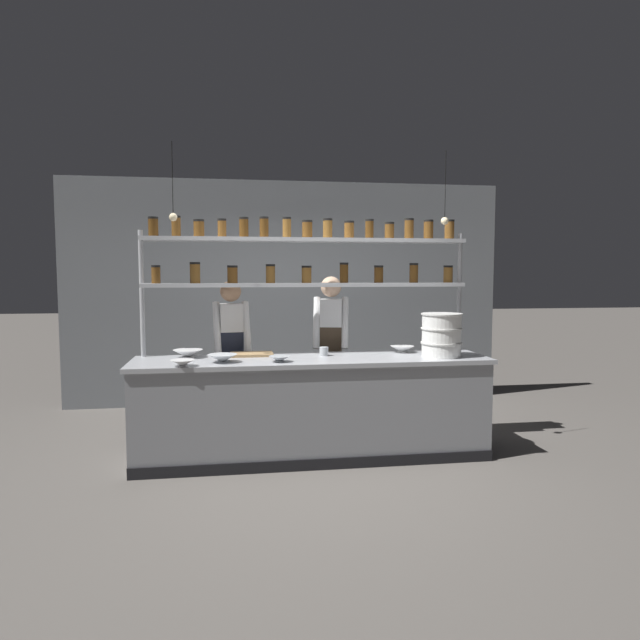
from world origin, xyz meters
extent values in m
plane|color=#5B5651|center=(0.00, 0.00, 0.00)|extent=(40.00, 40.00, 0.00)
cube|color=gray|center=(0.00, 2.30, 1.43)|extent=(5.63, 0.12, 2.86)
cube|color=gray|center=(0.00, 0.00, 0.44)|extent=(3.17, 0.72, 0.88)
cube|color=#ADAFB5|center=(0.00, 0.00, 0.90)|extent=(3.23, 0.76, 0.04)
cube|color=black|center=(0.00, -0.36, 0.05)|extent=(3.17, 0.03, 0.10)
cylinder|color=#ADAFB5|center=(-1.53, 0.33, 1.04)|extent=(0.04, 0.04, 2.08)
cylinder|color=#ADAFB5|center=(1.53, 0.33, 1.04)|extent=(0.04, 0.04, 2.08)
cube|color=#ADAFB5|center=(0.00, 0.33, 1.58)|extent=(3.07, 0.28, 0.04)
cylinder|color=brown|center=(-1.41, 0.33, 1.67)|extent=(0.08, 0.08, 0.15)
cylinder|color=black|center=(-1.41, 0.33, 1.75)|extent=(0.08, 0.08, 0.02)
cylinder|color=brown|center=(-1.05, 0.33, 1.68)|extent=(0.10, 0.10, 0.18)
cylinder|color=black|center=(-1.05, 0.33, 1.78)|extent=(0.10, 0.10, 0.02)
cylinder|color=brown|center=(-0.71, 0.33, 1.67)|extent=(0.10, 0.10, 0.15)
cylinder|color=black|center=(-0.71, 0.33, 1.75)|extent=(0.10, 0.10, 0.02)
cylinder|color=brown|center=(-0.35, 0.33, 1.68)|extent=(0.09, 0.09, 0.16)
cylinder|color=black|center=(-0.35, 0.33, 1.76)|extent=(0.09, 0.09, 0.02)
cylinder|color=brown|center=(-0.01, 0.33, 1.67)|extent=(0.09, 0.09, 0.14)
cylinder|color=black|center=(-0.01, 0.33, 1.75)|extent=(0.10, 0.10, 0.02)
cylinder|color=#513314|center=(0.36, 0.33, 1.68)|extent=(0.08, 0.08, 0.18)
cylinder|color=black|center=(0.36, 0.33, 1.78)|extent=(0.09, 0.09, 0.02)
cylinder|color=#513314|center=(0.70, 0.33, 1.67)|extent=(0.09, 0.09, 0.15)
cylinder|color=black|center=(0.70, 0.33, 1.75)|extent=(0.09, 0.09, 0.02)
cylinder|color=brown|center=(1.06, 0.33, 1.68)|extent=(0.09, 0.09, 0.17)
cylinder|color=black|center=(1.06, 0.33, 1.78)|extent=(0.09, 0.09, 0.02)
cylinder|color=brown|center=(1.41, 0.33, 1.67)|extent=(0.09, 0.09, 0.15)
cylinder|color=black|center=(1.41, 0.33, 1.76)|extent=(0.09, 0.09, 0.02)
cube|color=#ADAFB5|center=(0.00, 0.33, 2.00)|extent=(3.07, 0.28, 0.04)
cylinder|color=#513314|center=(-1.42, 0.33, 2.10)|extent=(0.09, 0.09, 0.16)
cylinder|color=black|center=(-1.42, 0.33, 2.19)|extent=(0.09, 0.09, 0.02)
cylinder|color=brown|center=(-1.22, 0.33, 2.11)|extent=(0.08, 0.08, 0.17)
cylinder|color=black|center=(-1.22, 0.33, 2.21)|extent=(0.09, 0.09, 0.02)
cylinder|color=brown|center=(-1.01, 0.33, 2.09)|extent=(0.10, 0.10, 0.14)
cylinder|color=black|center=(-1.01, 0.33, 2.17)|extent=(0.10, 0.10, 0.02)
cylinder|color=brown|center=(-0.80, 0.33, 2.10)|extent=(0.08, 0.08, 0.15)
cylinder|color=black|center=(-0.80, 0.33, 2.18)|extent=(0.08, 0.08, 0.02)
cylinder|color=#513314|center=(-0.60, 0.33, 2.11)|extent=(0.09, 0.09, 0.17)
cylinder|color=black|center=(-0.60, 0.33, 2.20)|extent=(0.09, 0.09, 0.02)
cylinder|color=#513314|center=(-0.41, 0.33, 2.11)|extent=(0.08, 0.08, 0.18)
cylinder|color=black|center=(-0.41, 0.33, 2.21)|extent=(0.09, 0.09, 0.02)
cylinder|color=brown|center=(-0.19, 0.33, 2.11)|extent=(0.08, 0.08, 0.17)
cylinder|color=black|center=(-0.19, 0.33, 2.21)|extent=(0.08, 0.08, 0.02)
cylinder|color=brown|center=(0.00, 0.33, 2.10)|extent=(0.10, 0.10, 0.15)
cylinder|color=black|center=(0.00, 0.33, 2.18)|extent=(0.10, 0.10, 0.02)
cylinder|color=brown|center=(0.20, 0.33, 2.11)|extent=(0.09, 0.09, 0.17)
cylinder|color=black|center=(0.20, 0.33, 2.20)|extent=(0.09, 0.09, 0.02)
cylinder|color=brown|center=(0.41, 0.33, 2.10)|extent=(0.09, 0.09, 0.15)
cylinder|color=black|center=(0.41, 0.33, 2.18)|extent=(0.10, 0.10, 0.02)
cylinder|color=#513314|center=(0.61, 0.33, 2.11)|extent=(0.08, 0.08, 0.17)
cylinder|color=black|center=(0.61, 0.33, 2.20)|extent=(0.08, 0.08, 0.02)
cylinder|color=brown|center=(0.81, 0.33, 2.09)|extent=(0.09, 0.09, 0.14)
cylinder|color=black|center=(0.81, 0.33, 2.17)|extent=(0.09, 0.09, 0.02)
cylinder|color=brown|center=(1.00, 0.33, 2.11)|extent=(0.09, 0.09, 0.18)
cylinder|color=black|center=(1.00, 0.33, 2.21)|extent=(0.09, 0.09, 0.02)
cylinder|color=brown|center=(1.20, 0.33, 2.11)|extent=(0.09, 0.09, 0.17)
cylinder|color=black|center=(1.20, 0.33, 2.20)|extent=(0.10, 0.10, 0.02)
cylinder|color=brown|center=(1.42, 0.33, 2.11)|extent=(0.09, 0.09, 0.17)
cylinder|color=black|center=(1.42, 0.33, 2.21)|extent=(0.10, 0.10, 0.02)
cylinder|color=black|center=(-0.81, 0.56, 0.39)|extent=(0.11, 0.11, 0.78)
cylinder|color=black|center=(-0.65, 0.58, 0.39)|extent=(0.11, 0.11, 0.78)
cube|color=#232838|center=(-0.73, 0.57, 0.95)|extent=(0.24, 0.20, 0.34)
cube|color=white|center=(-0.73, 0.57, 1.25)|extent=(0.24, 0.21, 0.28)
sphere|color=#A37A5B|center=(-0.73, 0.57, 1.51)|extent=(0.21, 0.21, 0.21)
cylinder|color=white|center=(-0.86, 0.50, 1.16)|extent=(0.10, 0.25, 0.51)
cylinder|color=white|center=(-0.58, 0.53, 1.16)|extent=(0.10, 0.25, 0.51)
cylinder|color=black|center=(0.20, 0.64, 0.40)|extent=(0.11, 0.11, 0.80)
cylinder|color=black|center=(0.36, 0.61, 0.40)|extent=(0.11, 0.11, 0.80)
cube|color=#473828|center=(0.28, 0.63, 0.97)|extent=(0.25, 0.21, 0.35)
cube|color=white|center=(0.28, 0.63, 1.28)|extent=(0.25, 0.22, 0.28)
sphere|color=tan|center=(0.28, 0.63, 1.55)|extent=(0.21, 0.21, 0.21)
cylinder|color=white|center=(0.13, 0.60, 1.19)|extent=(0.12, 0.26, 0.52)
cylinder|color=white|center=(0.41, 0.54, 1.19)|extent=(0.12, 0.26, 0.52)
cylinder|color=white|center=(1.19, -0.09, 0.98)|extent=(0.36, 0.36, 0.12)
cylinder|color=silver|center=(1.19, -0.09, 1.05)|extent=(0.38, 0.38, 0.01)
cylinder|color=white|center=(1.19, -0.09, 1.11)|extent=(0.36, 0.36, 0.12)
cylinder|color=silver|center=(1.19, -0.09, 1.18)|extent=(0.38, 0.38, 0.01)
cylinder|color=white|center=(1.19, -0.09, 1.25)|extent=(0.36, 0.36, 0.12)
cylinder|color=silver|center=(1.19, -0.09, 1.32)|extent=(0.38, 0.38, 0.01)
cube|color=#A88456|center=(-0.54, 0.24, 0.93)|extent=(0.40, 0.26, 0.02)
cylinder|color=silver|center=(-0.80, -0.14, 0.93)|extent=(0.12, 0.12, 0.01)
cone|color=silver|center=(-0.80, -0.14, 0.96)|extent=(0.26, 0.26, 0.07)
cylinder|color=white|center=(-1.13, -0.30, 0.93)|extent=(0.09, 0.09, 0.01)
cone|color=white|center=(-1.13, -0.30, 0.95)|extent=(0.20, 0.20, 0.06)
cylinder|color=white|center=(0.92, 0.22, 0.93)|extent=(0.10, 0.10, 0.01)
cone|color=white|center=(0.92, 0.22, 0.95)|extent=(0.23, 0.23, 0.06)
cylinder|color=white|center=(-1.12, 0.19, 0.93)|extent=(0.12, 0.12, 0.01)
cone|color=white|center=(-1.12, 0.19, 0.96)|extent=(0.27, 0.27, 0.07)
cylinder|color=#B2B7BC|center=(-0.31, -0.19, 0.93)|extent=(0.08, 0.08, 0.01)
cone|color=#B2B7BC|center=(-0.31, -0.19, 0.95)|extent=(0.19, 0.19, 0.05)
cylinder|color=#B2B7BC|center=(0.13, 0.12, 0.96)|extent=(0.08, 0.08, 0.08)
cylinder|color=black|center=(-1.21, 0.00, 2.49)|extent=(0.01, 0.01, 0.64)
sphere|color=#F9E5B2|center=(-1.21, 0.00, 2.17)|extent=(0.07, 0.07, 0.07)
cylinder|color=black|center=(1.24, 0.00, 2.49)|extent=(0.01, 0.01, 0.64)
sphere|color=#F9E5B2|center=(1.24, 0.00, 2.17)|extent=(0.07, 0.07, 0.07)
camera|label=1|loc=(-0.72, -5.09, 1.70)|focal=32.00mm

